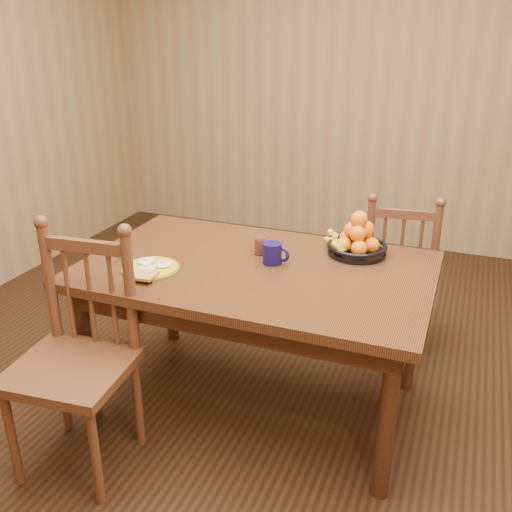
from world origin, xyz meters
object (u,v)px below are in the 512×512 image
(coffee_mug, at_px, (273,253))
(fruit_bowl, at_px, (356,242))
(dining_table, at_px, (256,283))
(chair_far, at_px, (398,273))
(breakfast_plate, at_px, (151,268))
(chair_near, at_px, (76,359))

(coffee_mug, relative_size, fruit_bowl, 0.41)
(dining_table, bearing_deg, coffee_mug, 43.49)
(chair_far, distance_m, breakfast_plate, 1.48)
(chair_near, relative_size, coffee_mug, 7.71)
(coffee_mug, bearing_deg, fruit_bowl, 36.87)
(chair_far, relative_size, chair_near, 0.90)
(coffee_mug, xyz_separation_m, fruit_bowl, (0.34, 0.25, 0.01))
(coffee_mug, bearing_deg, dining_table, -136.51)
(coffee_mug, height_order, fruit_bowl, fruit_bowl)
(dining_table, xyz_separation_m, breakfast_plate, (-0.43, -0.22, 0.10))
(chair_near, distance_m, coffee_mug, 0.98)
(dining_table, height_order, chair_far, chair_far)
(dining_table, relative_size, fruit_bowl, 4.94)
(chair_near, height_order, coffee_mug, chair_near)
(dining_table, bearing_deg, fruit_bowl, 37.99)
(chair_far, height_order, fruit_bowl, fruit_bowl)
(coffee_mug, bearing_deg, chair_far, 57.72)
(dining_table, distance_m, fruit_bowl, 0.53)
(dining_table, xyz_separation_m, chair_far, (0.56, 0.84, -0.21))
(chair_near, bearing_deg, chair_far, 47.90)
(breakfast_plate, relative_size, fruit_bowl, 0.90)
(chair_far, distance_m, fruit_bowl, 0.66)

